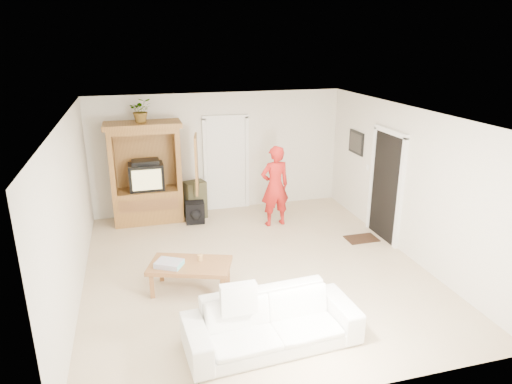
# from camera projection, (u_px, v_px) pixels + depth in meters

# --- Properties ---
(floor) EXTENTS (6.00, 6.00, 0.00)m
(floor) POSITION_uv_depth(u_px,v_px,m) (255.00, 268.00, 7.68)
(floor) COLOR tan
(floor) RESTS_ON ground
(ceiling) EXTENTS (6.00, 6.00, 0.00)m
(ceiling) POSITION_uv_depth(u_px,v_px,m) (255.00, 114.00, 6.85)
(ceiling) COLOR white
(ceiling) RESTS_ON floor
(wall_back) EXTENTS (5.50, 0.00, 5.50)m
(wall_back) POSITION_uv_depth(u_px,v_px,m) (219.00, 153.00, 10.01)
(wall_back) COLOR silver
(wall_back) RESTS_ON floor
(wall_front) EXTENTS (5.50, 0.00, 5.50)m
(wall_front) POSITION_uv_depth(u_px,v_px,m) (334.00, 291.00, 4.52)
(wall_front) COLOR silver
(wall_front) RESTS_ON floor
(wall_left) EXTENTS (0.00, 6.00, 6.00)m
(wall_left) POSITION_uv_depth(u_px,v_px,m) (71.00, 212.00, 6.58)
(wall_left) COLOR silver
(wall_left) RESTS_ON floor
(wall_right) EXTENTS (0.00, 6.00, 6.00)m
(wall_right) POSITION_uv_depth(u_px,v_px,m) (407.00, 182.00, 7.95)
(wall_right) COLOR silver
(wall_right) RESTS_ON floor
(armoire) EXTENTS (1.82, 1.14, 2.10)m
(armoire) POSITION_uv_depth(u_px,v_px,m) (148.00, 179.00, 9.43)
(armoire) COLOR olive
(armoire) RESTS_ON floor
(door_back) EXTENTS (0.85, 0.05, 2.04)m
(door_back) POSITION_uv_depth(u_px,v_px,m) (226.00, 165.00, 10.11)
(door_back) COLOR white
(door_back) RESTS_ON floor
(doorway_right) EXTENTS (0.05, 0.90, 2.04)m
(doorway_right) POSITION_uv_depth(u_px,v_px,m) (386.00, 187.00, 8.58)
(doorway_right) COLOR black
(doorway_right) RESTS_ON floor
(framed_picture) EXTENTS (0.03, 0.60, 0.48)m
(framed_picture) POSITION_uv_depth(u_px,v_px,m) (356.00, 142.00, 9.59)
(framed_picture) COLOR black
(framed_picture) RESTS_ON wall_right
(doormat) EXTENTS (0.60, 0.40, 0.02)m
(doormat) POSITION_uv_depth(u_px,v_px,m) (362.00, 239.00, 8.80)
(doormat) COLOR #382316
(doormat) RESTS_ON floor
(plant) EXTENTS (0.44, 0.38, 0.48)m
(plant) POSITION_uv_depth(u_px,v_px,m) (141.00, 110.00, 8.93)
(plant) COLOR #4C7238
(plant) RESTS_ON armoire
(man) EXTENTS (0.65, 0.46, 1.67)m
(man) POSITION_uv_depth(u_px,v_px,m) (275.00, 186.00, 9.24)
(man) COLOR red
(man) RESTS_ON floor
(sofa) EXTENTS (2.22, 0.99, 0.64)m
(sofa) POSITION_uv_depth(u_px,v_px,m) (272.00, 322.00, 5.70)
(sofa) COLOR white
(sofa) RESTS_ON floor
(coffee_table) EXTENTS (1.37, 1.03, 0.45)m
(coffee_table) POSITION_uv_depth(u_px,v_px,m) (190.00, 267.00, 6.90)
(coffee_table) COLOR olive
(coffee_table) RESTS_ON floor
(towel) EXTENTS (0.47, 0.43, 0.08)m
(towel) POSITION_uv_depth(u_px,v_px,m) (169.00, 264.00, 6.79)
(towel) COLOR #E94D6A
(towel) RESTS_ON coffee_table
(candle) EXTENTS (0.08, 0.08, 0.10)m
(candle) POSITION_uv_depth(u_px,v_px,m) (200.00, 258.00, 6.96)
(candle) COLOR tan
(candle) RESTS_ON coffee_table
(backpack_black) EXTENTS (0.40, 0.25, 0.47)m
(backpack_black) POSITION_uv_depth(u_px,v_px,m) (195.00, 213.00, 9.47)
(backpack_black) COLOR black
(backpack_black) RESTS_ON floor
(backpack_olive) EXTENTS (0.50, 0.42, 0.81)m
(backpack_olive) POSITION_uv_depth(u_px,v_px,m) (195.00, 200.00, 9.75)
(backpack_olive) COLOR #47442B
(backpack_olive) RESTS_ON floor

